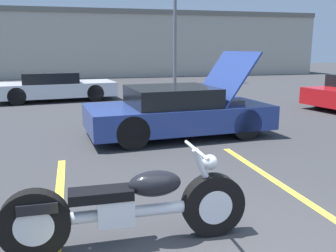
# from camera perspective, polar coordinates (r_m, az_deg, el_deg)

# --- Properties ---
(parking_stripe_middle) EXTENTS (0.12, 5.45, 0.01)m
(parking_stripe_middle) POSITION_cam_1_polar(r_m,az_deg,el_deg) (4.39, -16.63, -15.32)
(parking_stripe_middle) COLOR yellow
(parking_stripe_middle) RESTS_ON ground
(parking_stripe_back) EXTENTS (0.12, 5.45, 0.01)m
(parking_stripe_back) POSITION_cam_1_polar(r_m,az_deg,el_deg) (5.25, 20.78, -10.98)
(parking_stripe_back) COLOR yellow
(parking_stripe_back) RESTS_ON ground
(far_building) EXTENTS (32.00, 4.20, 4.40)m
(far_building) POSITION_cam_1_polar(r_m,az_deg,el_deg) (26.87, -11.69, 12.45)
(far_building) COLOR #B2AD9E
(far_building) RESTS_ON ground
(light_pole) EXTENTS (1.21, 0.28, 7.95)m
(light_pole) POSITION_cam_1_polar(r_m,az_deg,el_deg) (21.17, 1.29, 18.38)
(light_pole) COLOR slate
(light_pole) RESTS_ON ground
(motorcycle) EXTENTS (2.48, 0.70, 0.97)m
(motorcycle) POSITION_cam_1_polar(r_m,az_deg,el_deg) (3.86, -6.05, -12.23)
(motorcycle) COLOR black
(motorcycle) RESTS_ON ground
(show_car_hood_open) EXTENTS (4.19, 2.19, 1.89)m
(show_car_hood_open) POSITION_cam_1_polar(r_m,az_deg,el_deg) (8.47, 1.65, 2.27)
(show_car_hood_open) COLOR navy
(show_car_hood_open) RESTS_ON ground
(parked_car_left_row) EXTENTS (4.57, 2.33, 1.07)m
(parked_car_left_row) POSITION_cam_1_polar(r_m,az_deg,el_deg) (14.79, -16.99, 5.74)
(parked_car_left_row) COLOR silver
(parked_car_left_row) RESTS_ON ground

